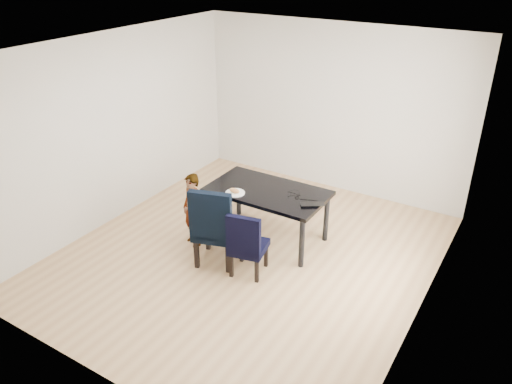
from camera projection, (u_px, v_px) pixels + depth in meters
The scene contains 14 objects.
floor at pixel (248, 255), 6.67m from camera, with size 4.50×5.00×0.01m, color tan.
ceiling at pixel (246, 48), 5.45m from camera, with size 4.50×5.00×0.01m, color white.
wall_back at pixel (331, 109), 7.97m from camera, with size 4.50×0.01×2.70m, color silver.
wall_front at pixel (87, 263), 4.15m from camera, with size 4.50×0.01×2.70m, color white.
wall_left at pixel (114, 129), 7.11m from camera, with size 0.01×5.00×2.70m, color white.
wall_right at pixel (437, 208), 5.01m from camera, with size 0.01×5.00×2.70m, color white.
dining_table at pixel (267, 214), 6.88m from camera, with size 1.60×0.90×0.75m, color black.
chair_left at pixel (217, 224), 6.31m from camera, with size 0.53×0.55×1.10m, color black.
chair_right at pixel (249, 242), 6.14m from camera, with size 0.42×0.44×0.88m, color black.
child at pixel (193, 210), 6.69m from camera, with size 0.38×0.25×1.04m, color #FFA215.
plate at pixel (235, 193), 6.62m from camera, with size 0.26×0.26×0.01m, color white.
sandwich at pixel (235, 191), 6.60m from camera, with size 0.15×0.07×0.06m, color #C07C44.
laptop at pixel (312, 203), 6.36m from camera, with size 0.30×0.19×0.02m, color black.
cable_tangle at pixel (293, 197), 6.53m from camera, with size 0.15×0.15×0.01m, color black.
Camera 1 is at (3.00, -4.70, 3.75)m, focal length 35.00 mm.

